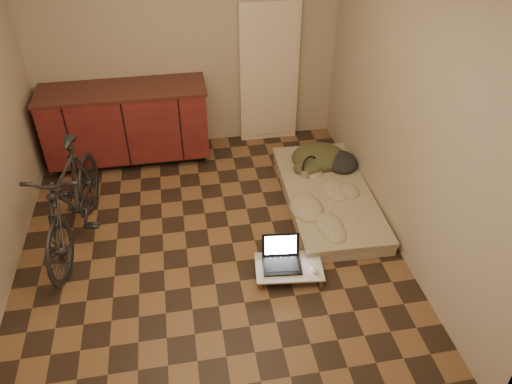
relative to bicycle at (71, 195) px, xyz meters
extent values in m
cube|color=brown|center=(1.20, -0.30, -0.54)|extent=(3.50, 4.00, 0.00)
cube|color=#BAA68F|center=(1.20, 1.70, 0.76)|extent=(3.50, 0.00, 2.60)
cube|color=#BAA68F|center=(1.20, -2.30, 0.76)|extent=(3.50, 0.00, 2.60)
cube|color=#BAA68F|center=(2.95, -0.30, 0.76)|extent=(0.00, 4.00, 2.60)
cube|color=black|center=(0.45, 1.44, -0.49)|extent=(1.70, 0.48, 0.10)
cube|color=#561818|center=(0.45, 1.40, -0.05)|extent=(1.80, 0.60, 0.78)
cube|color=#49211A|center=(0.45, 1.40, 0.36)|extent=(1.84, 0.62, 0.03)
cube|color=#F5DCC2|center=(2.15, 1.64, 0.31)|extent=(0.70, 0.10, 1.70)
imported|color=black|center=(0.00, 0.00, 0.00)|extent=(0.73, 1.72, 1.08)
cube|color=#BCAE97|center=(2.50, 0.17, -0.48)|extent=(0.91, 1.82, 0.11)
cube|color=beige|center=(2.50, 0.17, -0.41)|extent=(0.93, 1.84, 0.04)
cube|color=brown|center=(1.58, -0.93, -0.50)|extent=(0.04, 0.04, 0.08)
cube|color=brown|center=(1.61, -0.61, -0.50)|extent=(0.04, 0.04, 0.08)
cube|color=brown|center=(2.10, -0.99, -0.50)|extent=(0.04, 0.04, 0.08)
cube|color=brown|center=(2.14, -0.67, -0.50)|extent=(0.04, 0.04, 0.08)
cube|color=silver|center=(1.86, -0.80, -0.45)|extent=(0.63, 0.45, 0.02)
cube|color=black|center=(1.80, -0.79, -0.43)|extent=(0.36, 0.27, 0.02)
cube|color=black|center=(1.81, -0.64, -0.32)|extent=(0.34, 0.10, 0.21)
cube|color=white|center=(1.81, -0.64, -0.32)|extent=(0.29, 0.08, 0.17)
ellipsoid|color=white|center=(2.06, -0.90, -0.43)|extent=(0.07, 0.10, 0.03)
camera|label=1|loc=(1.02, -3.84, 2.70)|focal=35.00mm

